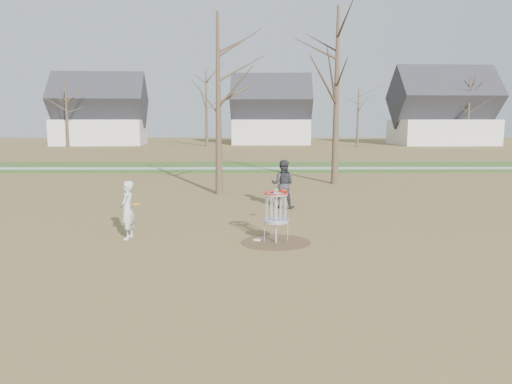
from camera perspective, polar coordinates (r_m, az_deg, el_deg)
ground at (r=12.92m, az=2.29°, el=-5.78°), size 160.00×160.00×0.00m
green_band at (r=33.67m, az=0.53°, el=2.89°), size 160.00×8.00×0.01m
footpath at (r=32.67m, az=0.57°, el=2.74°), size 160.00×1.50×0.01m
dirt_circle at (r=12.92m, az=2.29°, el=-5.76°), size 1.80×1.80×0.01m
player_standing at (r=13.58m, az=-14.49°, el=-2.01°), size 0.41×0.59×1.55m
player_throwing at (r=17.80m, az=3.09°, el=0.91°), size 0.96×0.82×1.73m
disc_grounded at (r=13.11m, az=0.13°, el=-5.48°), size 0.22×0.22×0.02m
discs_in_play at (r=13.69m, az=-4.41°, el=-0.50°), size 4.15×1.72×0.18m
disc_golf_basket at (r=12.73m, az=2.32°, el=-1.79°), size 0.64×0.64×1.35m
bare_trees at (r=48.42m, az=2.35°, el=10.82°), size 52.62×44.98×9.00m
houses_row at (r=65.27m, az=3.84°, el=8.53°), size 56.51×10.01×7.26m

